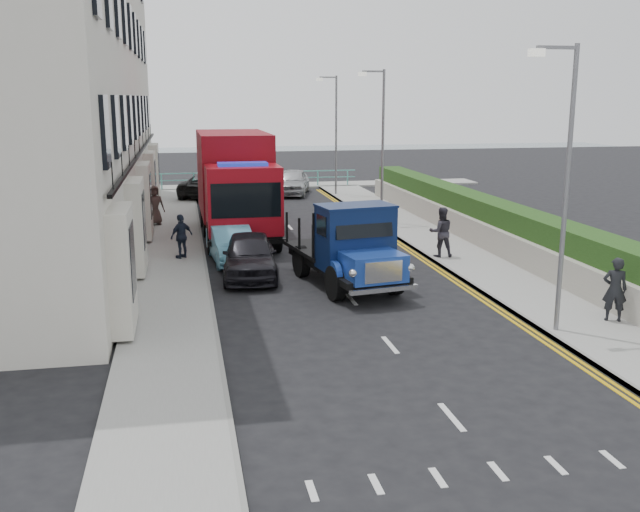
{
  "coord_description": "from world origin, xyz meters",
  "views": [
    {
      "loc": [
        -4.72,
        -17.53,
        5.8
      ],
      "look_at": [
        -0.98,
        1.76,
        1.4
      ],
      "focal_mm": 40.0,
      "sensor_mm": 36.0,
      "label": 1
    }
  ],
  "objects_px": {
    "bedford_lorry": "(353,251)",
    "lamp_near": "(563,174)",
    "parked_car_front": "(250,255)",
    "pedestrian_east_near": "(615,289)",
    "lamp_far": "(334,128)",
    "red_lorry": "(235,182)",
    "lamp_mid": "(380,137)"
  },
  "relations": [
    {
      "from": "lamp_near",
      "to": "pedestrian_east_near",
      "type": "height_order",
      "value": "lamp_near"
    },
    {
      "from": "lamp_far",
      "to": "red_lorry",
      "type": "distance_m",
      "value": 13.65
    },
    {
      "from": "lamp_near",
      "to": "lamp_mid",
      "type": "distance_m",
      "value": 16.0
    },
    {
      "from": "bedford_lorry",
      "to": "parked_car_front",
      "type": "relative_size",
      "value": 1.35
    },
    {
      "from": "lamp_mid",
      "to": "lamp_far",
      "type": "relative_size",
      "value": 1.0
    },
    {
      "from": "lamp_mid",
      "to": "lamp_far",
      "type": "height_order",
      "value": "same"
    },
    {
      "from": "bedford_lorry",
      "to": "red_lorry",
      "type": "height_order",
      "value": "red_lorry"
    },
    {
      "from": "bedford_lorry",
      "to": "red_lorry",
      "type": "bearing_deg",
      "value": 97.55
    },
    {
      "from": "red_lorry",
      "to": "parked_car_front",
      "type": "height_order",
      "value": "red_lorry"
    },
    {
      "from": "bedford_lorry",
      "to": "red_lorry",
      "type": "distance_m",
      "value": 9.68
    },
    {
      "from": "parked_car_front",
      "to": "pedestrian_east_near",
      "type": "height_order",
      "value": "pedestrian_east_near"
    },
    {
      "from": "lamp_mid",
      "to": "red_lorry",
      "type": "bearing_deg",
      "value": -165.31
    },
    {
      "from": "lamp_mid",
      "to": "parked_car_front",
      "type": "relative_size",
      "value": 1.64
    },
    {
      "from": "bedford_lorry",
      "to": "red_lorry",
      "type": "xyz_separation_m",
      "value": [
        -2.84,
        9.19,
        1.1
      ]
    },
    {
      "from": "lamp_mid",
      "to": "pedestrian_east_near",
      "type": "height_order",
      "value": "lamp_mid"
    },
    {
      "from": "lamp_near",
      "to": "bedford_lorry",
      "type": "distance_m",
      "value": 6.96
    },
    {
      "from": "lamp_mid",
      "to": "parked_car_front",
      "type": "height_order",
      "value": "lamp_mid"
    },
    {
      "from": "lamp_far",
      "to": "bedford_lorry",
      "type": "relative_size",
      "value": 1.21
    },
    {
      "from": "bedford_lorry",
      "to": "lamp_mid",
      "type": "bearing_deg",
      "value": 60.85
    },
    {
      "from": "parked_car_front",
      "to": "lamp_near",
      "type": "bearing_deg",
      "value": -41.87
    },
    {
      "from": "bedford_lorry",
      "to": "lamp_near",
      "type": "bearing_deg",
      "value": -62.06
    },
    {
      "from": "parked_car_front",
      "to": "lamp_far",
      "type": "bearing_deg",
      "value": 74.77
    },
    {
      "from": "lamp_mid",
      "to": "red_lorry",
      "type": "xyz_separation_m",
      "value": [
        -6.72,
        -1.76,
        -1.69
      ]
    },
    {
      "from": "red_lorry",
      "to": "pedestrian_east_near",
      "type": "xyz_separation_m",
      "value": [
        8.65,
        -13.85,
        -1.35
      ]
    },
    {
      "from": "bedford_lorry",
      "to": "parked_car_front",
      "type": "bearing_deg",
      "value": 133.78
    },
    {
      "from": "red_lorry",
      "to": "parked_car_front",
      "type": "relative_size",
      "value": 1.94
    },
    {
      "from": "lamp_mid",
      "to": "parked_car_front",
      "type": "bearing_deg",
      "value": -127.96
    },
    {
      "from": "lamp_far",
      "to": "red_lorry",
      "type": "height_order",
      "value": "lamp_far"
    },
    {
      "from": "lamp_mid",
      "to": "red_lorry",
      "type": "height_order",
      "value": "lamp_mid"
    },
    {
      "from": "parked_car_front",
      "to": "red_lorry",
      "type": "bearing_deg",
      "value": 93.88
    },
    {
      "from": "lamp_far",
      "to": "red_lorry",
      "type": "xyz_separation_m",
      "value": [
        -6.72,
        -11.76,
        -1.69
      ]
    },
    {
      "from": "red_lorry",
      "to": "lamp_near",
      "type": "bearing_deg",
      "value": -65.32
    }
  ]
}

